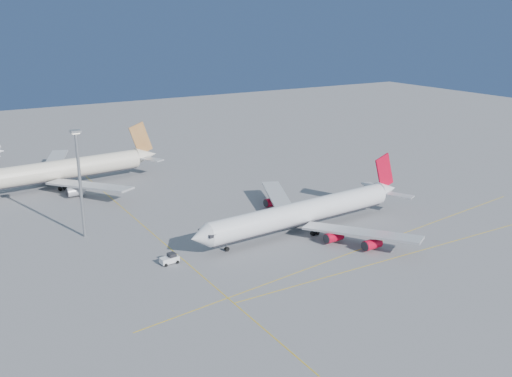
# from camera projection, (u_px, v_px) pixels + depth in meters

# --- Properties ---
(ground) EXTENTS (500.00, 500.00, 0.00)m
(ground) POSITION_uv_depth(u_px,v_px,m) (352.00, 238.00, 135.94)
(ground) COLOR slate
(ground) RESTS_ON ground
(taxiway_lines) EXTENTS (118.86, 140.00, 0.02)m
(taxiway_lines) POSITION_uv_depth(u_px,v_px,m) (286.00, 241.00, 133.90)
(taxiway_lines) COLOR gold
(taxiway_lines) RESTS_ON ground
(airliner_virgin) EXTENTS (64.07, 57.40, 15.80)m
(airliner_virgin) POSITION_uv_depth(u_px,v_px,m) (306.00, 212.00, 139.46)
(airliner_virgin) COLOR white
(airliner_virgin) RESTS_ON ground
(airliner_etihad) EXTENTS (66.93, 61.62, 17.46)m
(airliner_etihad) POSITION_uv_depth(u_px,v_px,m) (58.00, 170.00, 175.01)
(airliner_etihad) COLOR beige
(airliner_etihad) RESTS_ON ground
(pushback_tug) EXTENTS (4.10, 2.73, 2.21)m
(pushback_tug) POSITION_uv_depth(u_px,v_px,m) (170.00, 259.00, 121.47)
(pushback_tug) COLOR white
(pushback_tug) RESTS_ON ground
(light_mast) EXTENTS (2.24, 2.24, 25.87)m
(light_mast) POSITION_uv_depth(u_px,v_px,m) (79.00, 175.00, 132.21)
(light_mast) COLOR gray
(light_mast) RESTS_ON ground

